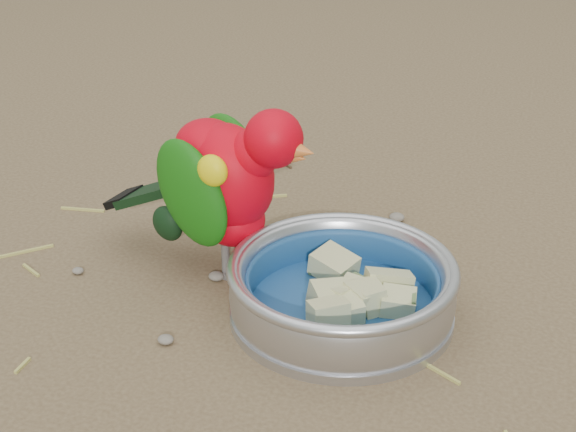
% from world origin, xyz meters
% --- Properties ---
extents(ground, '(60.00, 60.00, 0.00)m').
position_xyz_m(ground, '(0.00, 0.00, 0.00)').
color(ground, brown).
extents(food_bowl, '(0.22, 0.22, 0.02)m').
position_xyz_m(food_bowl, '(0.01, 0.07, 0.01)').
color(food_bowl, '#B2B2BA').
rests_on(food_bowl, ground).
extents(bowl_wall, '(0.22, 0.22, 0.04)m').
position_xyz_m(bowl_wall, '(0.01, 0.07, 0.04)').
color(bowl_wall, '#B2B2BA').
rests_on(bowl_wall, food_bowl).
extents(fruit_wedges, '(0.13, 0.13, 0.03)m').
position_xyz_m(fruit_wedges, '(0.01, 0.07, 0.03)').
color(fruit_wedges, '#C3C385').
rests_on(fruit_wedges, food_bowl).
extents(lory_parrot, '(0.25, 0.16, 0.19)m').
position_xyz_m(lory_parrot, '(-0.13, 0.13, 0.09)').
color(lory_parrot, '#C70010').
rests_on(lory_parrot, ground).
extents(ground_debris, '(0.90, 0.80, 0.01)m').
position_xyz_m(ground_debris, '(0.02, 0.04, 0.00)').
color(ground_debris, '#A9A34F').
rests_on(ground_debris, ground).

